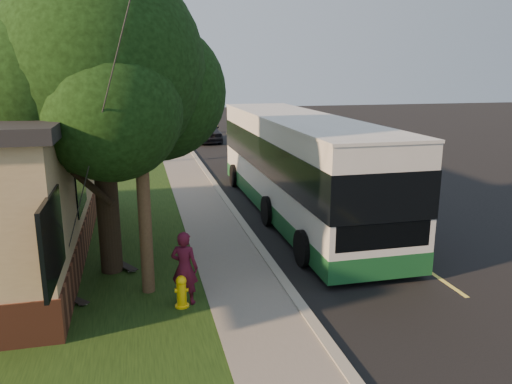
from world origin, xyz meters
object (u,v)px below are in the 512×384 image
leafy_tree (100,72)px  skateboard_spare (75,300)px  fire_hydrant (182,292)px  distant_car (204,130)px  skateboard_main (126,266)px  transit_bus (298,163)px  skateboarder (185,268)px  bare_tree_near (134,127)px  traffic_signal (180,94)px  utility_pole (138,98)px  bare_tree_far (140,112)px

leafy_tree → skateboard_spare: (-0.79, -1.85, -5.04)m
fire_hydrant → distant_car: 26.78m
leafy_tree → skateboard_main: leafy_tree is taller
transit_bus → skateboarder: transit_bus is taller
bare_tree_near → skateboarder: size_ratio=2.54×
transit_bus → distant_car: bearing=92.2°
fire_hydrant → bare_tree_near: 18.10m
bare_tree_near → traffic_signal: bearing=76.0°
utility_pole → distant_car: utility_pole is taller
fire_hydrant → bare_tree_near: bearing=92.9°
leafy_tree → bare_tree_near: leafy_tree is taller
traffic_signal → skateboarder: 34.03m
fire_hydrant → transit_bus: 8.39m
skateboard_spare → skateboarder: bearing=-14.2°
skateboarder → bare_tree_near: bearing=-62.1°
bare_tree_far → skateboard_main: (-0.86, -27.44, -1.87)m
skateboard_spare → distant_car: size_ratio=0.15×
bare_tree_far → leafy_tree: bearing=-92.5°
bare_tree_near → transit_bus: bare_tree_near is taller
leafy_tree → skateboard_main: (0.31, -0.09, -5.03)m
bare_tree_far → traffic_signal: 5.44m
distant_car → fire_hydrant: bearing=-101.6°
bare_tree_near → leafy_tree: bearing=-92.5°
utility_pole → leafy_tree: 1.94m
traffic_signal → skateboard_spare: size_ratio=7.36×
leafy_tree → transit_bus: (6.44, 4.02, -3.24)m
fire_hydrant → skateboard_main: fire_hydrant is taller
bare_tree_far → skateboard_spare: 29.33m
skateboard_spare → bare_tree_far: bearing=86.2°
leafy_tree → skateboard_spare: bearing=-113.1°
fire_hydrant → skateboarder: size_ratio=0.44×
utility_pole → skateboard_main: bearing=109.5°
leafy_tree → bare_tree_near: 15.66m
leafy_tree → bare_tree_near: (0.67, 15.35, -3.02)m
bare_tree_far → traffic_signal: size_ratio=0.73×
skateboard_main → skateboarder: bearing=-60.3°
skateboard_main → traffic_signal: bearing=82.1°
leafy_tree → skateboarder: leafy_tree is taller
bare_tree_near → distant_car: bare_tree_near is taller
leafy_tree → traffic_signal: leafy_tree is taller
utility_pole → skateboarder: utility_pole is taller
traffic_signal → skateboard_spare: (-5.46, -33.21, -3.04)m
transit_bus → skateboarder: size_ratio=7.89×
fire_hydrant → skateboard_spare: 2.51m
skateboard_main → fire_hydrant: bearing=-63.8°
transit_bus → skateboard_main: size_ratio=14.83×
bare_tree_near → transit_bus: 12.72m
leafy_tree → traffic_signal: (4.67, 31.35, -2.00)m
distant_car → skateboard_main: bearing=-105.4°
skateboard_main → leafy_tree: bearing=164.4°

